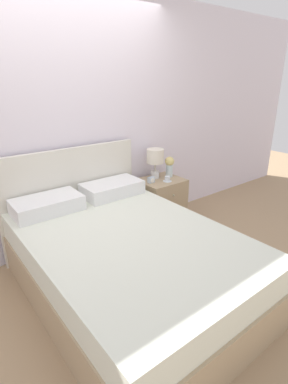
{
  "coord_description": "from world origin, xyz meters",
  "views": [
    {
      "loc": [
        -1.21,
        -2.83,
        1.76
      ],
      "look_at": [
        0.53,
        -0.59,
        0.67
      ],
      "focal_mm": 28.0,
      "sensor_mm": 36.0,
      "label": 1
    }
  ],
  "objects_px": {
    "flower_vase": "(170,165)",
    "alarm_clock": "(151,180)",
    "table_lamp": "(155,158)",
    "teacup": "(167,179)",
    "bed": "(125,258)",
    "nightstand": "(160,202)"
  },
  "relations": [
    {
      "from": "teacup",
      "to": "table_lamp",
      "type": "bearing_deg",
      "value": 99.17
    },
    {
      "from": "bed",
      "to": "flower_vase",
      "type": "bearing_deg",
      "value": 32.73
    },
    {
      "from": "nightstand",
      "to": "flower_vase",
      "type": "bearing_deg",
      "value": 10.63
    },
    {
      "from": "table_lamp",
      "to": "flower_vase",
      "type": "xyz_separation_m",
      "value": [
        0.18,
        -0.07,
        -0.1
      ]
    },
    {
      "from": "bed",
      "to": "teacup",
      "type": "height_order",
      "value": "bed"
    },
    {
      "from": "bed",
      "to": "nightstand",
      "type": "bearing_deg",
      "value": 35.48
    },
    {
      "from": "flower_vase",
      "to": "alarm_clock",
      "type": "bearing_deg",
      "value": -172.24
    },
    {
      "from": "table_lamp",
      "to": "alarm_clock",
      "type": "height_order",
      "value": "table_lamp"
    },
    {
      "from": "flower_vase",
      "to": "alarm_clock",
      "type": "relative_size",
      "value": 3.11
    },
    {
      "from": "nightstand",
      "to": "alarm_clock",
      "type": "distance_m",
      "value": 0.37
    },
    {
      "from": "nightstand",
      "to": "bed",
      "type": "bearing_deg",
      "value": -144.52
    },
    {
      "from": "teacup",
      "to": "alarm_clock",
      "type": "height_order",
      "value": "alarm_clock"
    },
    {
      "from": "bed",
      "to": "flower_vase",
      "type": "distance_m",
      "value": 1.51
    },
    {
      "from": "nightstand",
      "to": "flower_vase",
      "type": "relative_size",
      "value": 2.38
    },
    {
      "from": "table_lamp",
      "to": "teacup",
      "type": "relative_size",
      "value": 3.48
    },
    {
      "from": "bed",
      "to": "teacup",
      "type": "xyz_separation_m",
      "value": [
        1.07,
        0.66,
        0.32
      ]
    },
    {
      "from": "flower_vase",
      "to": "alarm_clock",
      "type": "xyz_separation_m",
      "value": [
        -0.33,
        -0.04,
        -0.11
      ]
    },
    {
      "from": "teacup",
      "to": "flower_vase",
      "type": "bearing_deg",
      "value": 40.91
    },
    {
      "from": "bed",
      "to": "nightstand",
      "type": "relative_size",
      "value": 3.55
    },
    {
      "from": "bed",
      "to": "teacup",
      "type": "distance_m",
      "value": 1.3
    },
    {
      "from": "bed",
      "to": "nightstand",
      "type": "xyz_separation_m",
      "value": [
        1.06,
        0.75,
        -0.01
      ]
    },
    {
      "from": "bed",
      "to": "alarm_clock",
      "type": "xyz_separation_m",
      "value": [
        0.89,
        0.74,
        0.33
      ]
    }
  ]
}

